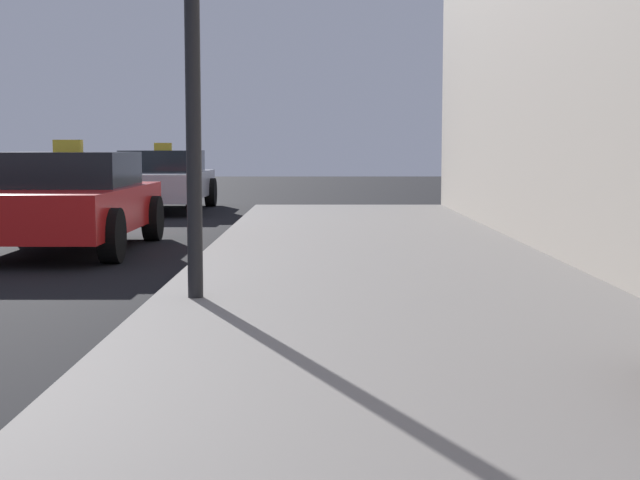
{
  "coord_description": "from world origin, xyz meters",
  "views": [
    {
      "loc": [
        3.34,
        -3.29,
        1.33
      ],
      "look_at": [
        3.32,
        4.37,
        0.57
      ],
      "focal_mm": 52.28,
      "sensor_mm": 36.0,
      "label": 1
    }
  ],
  "objects": [
    {
      "name": "car_red",
      "position": [
        0.05,
        8.73,
        0.65
      ],
      "size": [
        2.0,
        4.14,
        1.43
      ],
      "rotation": [
        0.0,
        0.0,
        3.14
      ],
      "color": "red",
      "rests_on": "ground_plane"
    },
    {
      "name": "car_silver",
      "position": [
        -0.01,
        16.42,
        0.65
      ],
      "size": [
        1.94,
        4.56,
        1.43
      ],
      "rotation": [
        0.0,
        0.0,
        3.14
      ],
      "color": "#B7B7BF",
      "rests_on": "ground_plane"
    }
  ]
}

